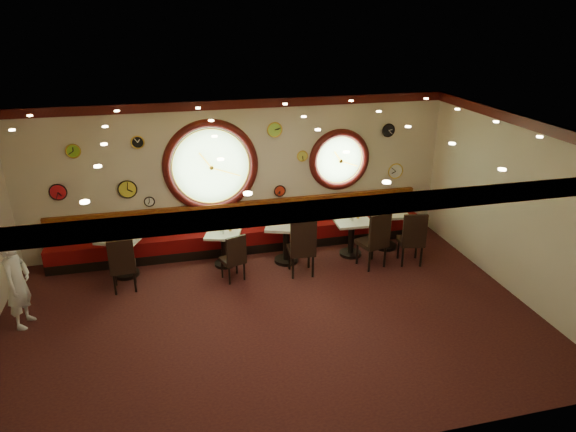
# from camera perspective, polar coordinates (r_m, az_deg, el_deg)

# --- Properties ---
(floor) EXTENTS (9.00, 6.00, 0.00)m
(floor) POSITION_cam_1_polar(r_m,az_deg,el_deg) (8.92, -1.96, -11.17)
(floor) COLOR black
(floor) RESTS_ON ground
(ceiling) EXTENTS (9.00, 6.00, 0.02)m
(ceiling) POSITION_cam_1_polar(r_m,az_deg,el_deg) (7.64, -2.27, 9.29)
(ceiling) COLOR gold
(ceiling) RESTS_ON wall_back
(wall_back) EXTENTS (9.00, 0.02, 3.20)m
(wall_back) POSITION_cam_1_polar(r_m,az_deg,el_deg) (10.92, -5.35, 4.50)
(wall_back) COLOR beige
(wall_back) RESTS_ON floor
(wall_front) EXTENTS (9.00, 0.02, 3.20)m
(wall_front) POSITION_cam_1_polar(r_m,az_deg,el_deg) (5.63, 4.39, -13.89)
(wall_front) COLOR beige
(wall_front) RESTS_ON floor
(wall_right) EXTENTS (0.02, 6.00, 3.20)m
(wall_right) POSITION_cam_1_polar(r_m,az_deg,el_deg) (10.00, 24.01, 0.92)
(wall_right) COLOR beige
(wall_right) RESTS_ON floor
(molding_back) EXTENTS (9.00, 0.10, 0.18)m
(molding_back) POSITION_cam_1_polar(r_m,az_deg,el_deg) (10.51, -5.61, 12.28)
(molding_back) COLOR #390B0A
(molding_back) RESTS_ON wall_back
(molding_front) EXTENTS (9.00, 0.10, 0.18)m
(molding_front) POSITION_cam_1_polar(r_m,az_deg,el_deg) (4.94, 4.72, 0.76)
(molding_front) COLOR #390B0A
(molding_front) RESTS_ON wall_back
(molding_right) EXTENTS (0.10, 6.00, 0.18)m
(molding_right) POSITION_cam_1_polar(r_m,az_deg,el_deg) (9.58, 25.18, 9.33)
(molding_right) COLOR #390B0A
(molding_right) RESTS_ON wall_back
(banquette_base) EXTENTS (8.00, 0.55, 0.20)m
(banquette_base) POSITION_cam_1_polar(r_m,az_deg,el_deg) (11.21, -4.86, -3.25)
(banquette_base) COLOR black
(banquette_base) RESTS_ON floor
(banquette_seat) EXTENTS (8.00, 0.55, 0.30)m
(banquette_seat) POSITION_cam_1_polar(r_m,az_deg,el_deg) (11.11, -4.90, -2.08)
(banquette_seat) COLOR #5B070A
(banquette_seat) RESTS_ON banquette_base
(banquette_back) EXTENTS (8.00, 0.10, 0.55)m
(banquette_back) POSITION_cam_1_polar(r_m,az_deg,el_deg) (11.15, -5.15, 0.24)
(banquette_back) COLOR #5F0D07
(banquette_back) RESTS_ON wall_back
(porthole_left_glass) EXTENTS (1.66, 0.02, 1.66)m
(porthole_left_glass) POSITION_cam_1_polar(r_m,az_deg,el_deg) (10.78, -8.56, 5.49)
(porthole_left_glass) COLOR #86BA70
(porthole_left_glass) RESTS_ON wall_back
(porthole_left_frame) EXTENTS (1.98, 0.18, 1.98)m
(porthole_left_frame) POSITION_cam_1_polar(r_m,az_deg,el_deg) (10.76, -8.56, 5.47)
(porthole_left_frame) COLOR #390B0A
(porthole_left_frame) RESTS_ON wall_back
(porthole_left_ring) EXTENTS (1.61, 0.03, 1.61)m
(porthole_left_ring) POSITION_cam_1_polar(r_m,az_deg,el_deg) (10.73, -8.54, 5.43)
(porthole_left_ring) COLOR yellow
(porthole_left_ring) RESTS_ON wall_back
(porthole_right_glass) EXTENTS (1.10, 0.02, 1.10)m
(porthole_right_glass) POSITION_cam_1_polar(r_m,az_deg,el_deg) (11.37, 5.70, 6.25)
(porthole_right_glass) COLOR #86BA70
(porthole_right_glass) RESTS_ON wall_back
(porthole_right_frame) EXTENTS (1.38, 0.18, 1.38)m
(porthole_right_frame) POSITION_cam_1_polar(r_m,az_deg,el_deg) (11.35, 5.72, 6.23)
(porthole_right_frame) COLOR #390B0A
(porthole_right_frame) RESTS_ON wall_back
(porthole_right_ring) EXTENTS (1.09, 0.03, 1.09)m
(porthole_right_ring) POSITION_cam_1_polar(r_m,az_deg,el_deg) (11.33, 5.77, 6.19)
(porthole_right_ring) COLOR yellow
(porthole_right_ring) RESTS_ON wall_back
(wall_clock_0) EXTENTS (0.20, 0.03, 0.20)m
(wall_clock_0) POSITION_cam_1_polar(r_m,az_deg,el_deg) (10.92, -15.15, 1.57)
(wall_clock_0) COLOR white
(wall_clock_0) RESTS_ON wall_back
(wall_clock_1) EXTENTS (0.30, 0.03, 0.30)m
(wall_clock_1) POSITION_cam_1_polar(r_m,az_deg,el_deg) (10.76, -1.50, 9.57)
(wall_clock_1) COLOR #A1E146
(wall_clock_1) RESTS_ON wall_back
(wall_clock_2) EXTENTS (0.26, 0.03, 0.26)m
(wall_clock_2) POSITION_cam_1_polar(r_m,az_deg,el_deg) (10.71, -22.75, 6.68)
(wall_clock_2) COLOR #7DBA25
(wall_clock_2) RESTS_ON wall_back
(wall_clock_3) EXTENTS (0.36, 0.03, 0.36)m
(wall_clock_3) POSITION_cam_1_polar(r_m,az_deg,el_deg) (10.84, -17.41, 2.86)
(wall_clock_3) COLOR gold
(wall_clock_3) RESTS_ON wall_back
(wall_clock_4) EXTENTS (0.24, 0.03, 0.24)m
(wall_clock_4) POSITION_cam_1_polar(r_m,az_deg,el_deg) (11.16, -0.93, 2.82)
(wall_clock_4) COLOR red
(wall_clock_4) RESTS_ON wall_back
(wall_clock_5) EXTENTS (0.22, 0.03, 0.22)m
(wall_clock_5) POSITION_cam_1_polar(r_m,az_deg,el_deg) (11.05, 1.59, 6.69)
(wall_clock_5) COLOR #D7D447
(wall_clock_5) RESTS_ON wall_back
(wall_clock_6) EXTENTS (0.28, 0.03, 0.28)m
(wall_clock_6) POSITION_cam_1_polar(r_m,az_deg,el_deg) (11.60, 11.08, 9.33)
(wall_clock_6) COLOR black
(wall_clock_6) RESTS_ON wall_back
(wall_clock_7) EXTENTS (0.32, 0.03, 0.32)m
(wall_clock_7) POSITION_cam_1_polar(r_m,az_deg,el_deg) (11.00, -24.18, 2.44)
(wall_clock_7) COLOR red
(wall_clock_7) RESTS_ON wall_back
(wall_clock_8) EXTENTS (0.24, 0.03, 0.24)m
(wall_clock_8) POSITION_cam_1_polar(r_m,az_deg,el_deg) (10.56, -16.37, 7.87)
(wall_clock_8) COLOR black
(wall_clock_8) RESTS_ON wall_back
(wall_clock_9) EXTENTS (0.34, 0.03, 0.34)m
(wall_clock_9) POSITION_cam_1_polar(r_m,az_deg,el_deg) (11.94, 11.84, 4.92)
(wall_clock_9) COLOR white
(wall_clock_9) RESTS_ON wall_back
(table_a) EXTENTS (1.03, 1.03, 0.86)m
(table_a) POSITION_cam_1_polar(r_m,az_deg,el_deg) (10.44, -17.80, -3.64)
(table_a) COLOR black
(table_a) RESTS_ON floor
(table_b) EXTENTS (0.84, 0.84, 0.73)m
(table_b) POSITION_cam_1_polar(r_m,az_deg,el_deg) (10.44, -7.13, -3.16)
(table_b) COLOR black
(table_b) RESTS_ON floor
(table_c) EXTENTS (1.00, 1.00, 0.86)m
(table_c) POSITION_cam_1_polar(r_m,az_deg,el_deg) (10.46, -0.20, -2.43)
(table_c) COLOR black
(table_c) RESTS_ON floor
(table_d) EXTENTS (0.77, 0.77, 0.81)m
(table_d) POSITION_cam_1_polar(r_m,az_deg,el_deg) (10.84, 7.06, -1.87)
(table_d) COLOR black
(table_d) RESTS_ON floor
(table_e) EXTENTS (0.89, 0.89, 0.86)m
(table_e) POSITION_cam_1_polar(r_m,az_deg,el_deg) (11.30, 10.92, -0.94)
(table_e) COLOR black
(table_e) RESTS_ON floor
(chair_a) EXTENTS (0.47, 0.47, 0.67)m
(chair_a) POSITION_cam_1_polar(r_m,az_deg,el_deg) (9.83, -17.94, -4.84)
(chair_a) COLOR black
(chair_a) RESTS_ON floor
(chair_b) EXTENTS (0.51, 0.51, 0.60)m
(chair_b) POSITION_cam_1_polar(r_m,az_deg,el_deg) (9.79, -5.97, -4.32)
(chair_b) COLOR black
(chair_b) RESTS_ON floor
(chair_c) EXTENTS (0.54, 0.54, 0.74)m
(chair_c) POSITION_cam_1_polar(r_m,az_deg,el_deg) (9.86, 1.60, -3.13)
(chair_c) COLOR black
(chair_c) RESTS_ON floor
(chair_d) EXTENTS (0.63, 0.63, 0.75)m
(chair_d) POSITION_cam_1_polar(r_m,az_deg,el_deg) (10.31, 9.72, -2.25)
(chair_d) COLOR black
(chair_d) RESTS_ON floor
(chair_e) EXTENTS (0.57, 0.57, 0.71)m
(chair_e) POSITION_cam_1_polar(r_m,az_deg,el_deg) (10.59, 13.69, -2.12)
(chair_e) COLOR black
(chair_e) RESTS_ON floor
(condiment_a_salt) EXTENTS (0.03, 0.03, 0.09)m
(condiment_a_salt) POSITION_cam_1_polar(r_m,az_deg,el_deg) (10.39, -18.13, -1.64)
(condiment_a_salt) COLOR silver
(condiment_a_salt) RESTS_ON table_a
(condiment_b_salt) EXTENTS (0.04, 0.04, 0.11)m
(condiment_b_salt) POSITION_cam_1_polar(r_m,az_deg,el_deg) (10.36, -7.49, -1.39)
(condiment_b_salt) COLOR silver
(condiment_b_salt) RESTS_ON table_b
(condiment_c_salt) EXTENTS (0.03, 0.03, 0.10)m
(condiment_c_salt) POSITION_cam_1_polar(r_m,az_deg,el_deg) (10.31, -1.02, -0.61)
(condiment_c_salt) COLOR silver
(condiment_c_salt) RESTS_ON table_c
(condiment_d_salt) EXTENTS (0.04, 0.04, 0.11)m
(condiment_d_salt) POSITION_cam_1_polar(r_m,az_deg,el_deg) (10.71, 7.00, -0.11)
(condiment_d_salt) COLOR silver
(condiment_d_salt) RESTS_ON table_d
(condiment_a_pepper) EXTENTS (0.04, 0.04, 0.11)m
(condiment_a_pepper) POSITION_cam_1_polar(r_m,az_deg,el_deg) (10.23, -17.60, -1.86)
(condiment_a_pepper) COLOR silver
(condiment_a_pepper) RESTS_ON table_a
(condiment_b_pepper) EXTENTS (0.04, 0.04, 0.11)m
(condiment_b_pepper) POSITION_cam_1_polar(r_m,az_deg,el_deg) (10.24, -7.22, -1.68)
(condiment_b_pepper) COLOR silver
(condiment_b_pepper) RESTS_ON table_b
(condiment_c_pepper) EXTENTS (0.04, 0.04, 0.11)m
(condiment_c_pepper) POSITION_cam_1_polar(r_m,az_deg,el_deg) (10.25, 0.32, -0.70)
(condiment_c_pepper) COLOR silver
(condiment_c_pepper) RESTS_ON table_c
(condiment_d_pepper) EXTENTS (0.04, 0.04, 0.11)m
(condiment_d_pepper) POSITION_cam_1_polar(r_m,az_deg,el_deg) (10.64, 7.18, -0.27)
(condiment_d_pepper) COLOR silver
(condiment_d_pepper) RESTS_ON table_d
(condiment_a_bottle) EXTENTS (0.05, 0.05, 0.16)m
(condiment_a_bottle) POSITION_cam_1_polar(r_m,az_deg,el_deg) (10.38, -17.37, -1.36)
(condiment_a_bottle) COLOR gold
(condiment_a_bottle) RESTS_ON table_a
(condiment_b_bottle) EXTENTS (0.06, 0.06, 0.18)m
(condiment_b_bottle) POSITION_cam_1_polar(r_m,az_deg,el_deg) (10.33, -6.46, -1.20)
(condiment_b_bottle) COLOR #C3842E
(condiment_b_bottle) RESTS_ON table_b
(condiment_c_bottle) EXTENTS (0.06, 0.06, 0.18)m
(condiment_c_bottle) POSITION_cam_1_polar(r_m,az_deg,el_deg) (10.38, 0.71, -0.20)
(condiment_c_bottle) COLOR gold
(condiment_c_bottle) RESTS_ON table_c
(condiment_d_bottle) EXTENTS (0.05, 0.05, 0.17)m
(condiment_d_bottle) POSITION_cam_1_polar(r_m,az_deg,el_deg) (10.78, 7.82, 0.17)
(condiment_d_bottle) COLOR gold
(condiment_d_bottle) RESTS_ON table_d
(condiment_e_salt) EXTENTS (0.03, 0.03, 0.10)m
(condiment_e_salt) POSITION_cam_1_polar(r_m,az_deg,el_deg) (11.17, 10.37, 0.85)
(condiment_e_salt) COLOR silver
(condiment_e_salt) RESTS_ON table_e
(condiment_e_pepper) EXTENTS (0.03, 0.03, 0.09)m
(condiment_e_pepper) POSITION_cam_1_polar(r_m,az_deg,el_deg) (11.18, 10.93, 0.82)
(condiment_e_pepper) COLOR silver
(condiment_e_pepper) RESTS_ON table_e
(condiment_e_bottle) EXTENTS (0.05, 0.05, 0.17)m
(condiment_e_bottle) POSITION_cam_1_polar(r_m,az_deg,el_deg) (11.20, 11.25, 1.06)
(condiment_e_bottle) COLOR orange
(condiment_e_bottle) RESTS_ON table_e
(waiter) EXTENTS (0.50, 0.64, 1.54)m
(waiter) POSITION_cam_1_polar(r_m,az_deg,el_deg) (9.42, -27.84, -6.64)
(waiter) COLOR silver
(waiter) RESTS_ON floor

